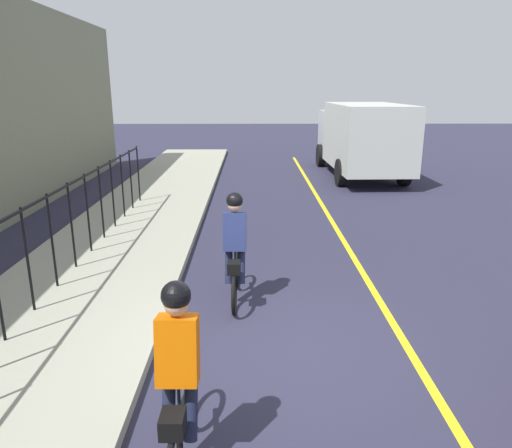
{
  "coord_description": "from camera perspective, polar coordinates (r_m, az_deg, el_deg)",
  "views": [
    {
      "loc": [
        -5.63,
        0.51,
        3.41
      ],
      "look_at": [
        2.7,
        0.43,
        1.0
      ],
      "focal_mm": 33.59,
      "sensor_mm": 36.0,
      "label": 1
    }
  ],
  "objects": [
    {
      "name": "cyclist_follow",
      "position": [
        4.52,
        -9.1,
        -17.67
      ],
      "size": [
        1.71,
        0.37,
        1.83
      ],
      "rotation": [
        0.0,
        0.0,
        -0.02
      ],
      "color": "black",
      "rests_on": "ground"
    },
    {
      "name": "lane_line_centre",
      "position": [
        6.91,
        17.86,
        -14.25
      ],
      "size": [
        36.0,
        0.12,
        0.01
      ],
      "primitive_type": "cube",
      "color": "yellow",
      "rests_on": "ground"
    },
    {
      "name": "ground_plane",
      "position": [
        6.6,
        4.09,
        -15.0
      ],
      "size": [
        80.0,
        80.0,
        0.0
      ],
      "primitive_type": "plane",
      "color": "#28273B"
    },
    {
      "name": "box_truck_background",
      "position": [
        19.06,
        12.47,
        10.16
      ],
      "size": [
        6.76,
        2.67,
        2.78
      ],
      "rotation": [
        0.0,
        0.0,
        0.02
      ],
      "color": "beige",
      "rests_on": "ground"
    },
    {
      "name": "sidewalk",
      "position": [
        7.15,
        -25.04,
        -13.31
      ],
      "size": [
        40.0,
        3.2,
        0.15
      ],
      "primitive_type": "cube",
      "color": "gray",
      "rests_on": "ground"
    },
    {
      "name": "iron_fence",
      "position": [
        7.72,
        -25.78,
        -2.08
      ],
      "size": [
        14.42,
        0.04,
        1.6
      ],
      "color": "black",
      "rests_on": "sidewalk"
    },
    {
      "name": "cyclist_lead",
      "position": [
        7.63,
        -2.51,
        -2.98
      ],
      "size": [
        1.71,
        0.37,
        1.83
      ],
      "rotation": [
        0.0,
        0.0,
        -0.02
      ],
      "color": "black",
      "rests_on": "ground"
    }
  ]
}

